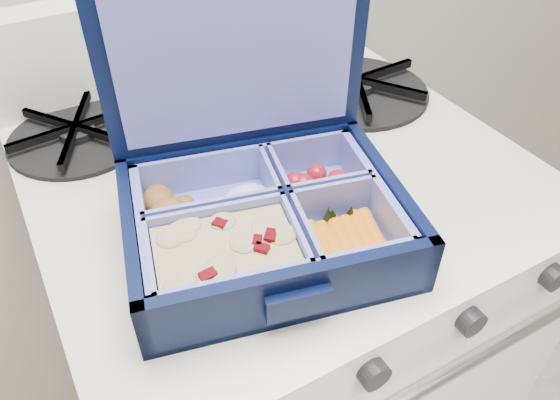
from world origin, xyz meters
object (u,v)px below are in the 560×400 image
bento_box (265,221)px  fork (285,143)px  burner_grate (356,84)px  stove (274,355)px

bento_box → fork: bearing=67.0°
fork → burner_grate: bearing=80.7°
burner_grate → fork: 0.16m
stove → fork: bearing=26.4°
fork → stove: bearing=-95.2°
burner_grate → bento_box: bearing=-141.3°
burner_grate → stove: bearing=-157.1°
stove → bento_box: 0.47m
burner_grate → fork: (-0.15, -0.06, -0.01)m
stove → fork: fork is taller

